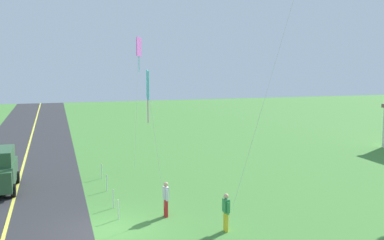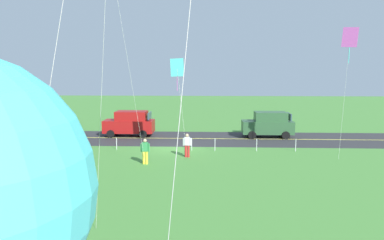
{
  "view_description": "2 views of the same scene",
  "coord_description": "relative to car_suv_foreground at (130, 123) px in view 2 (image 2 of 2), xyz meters",
  "views": [
    {
      "loc": [
        19.2,
        -1.83,
        7.1
      ],
      "look_at": [
        0.46,
        3.59,
        4.57
      ],
      "focal_mm": 44.62,
      "sensor_mm": 36.0,
      "label": 1
    },
    {
      "loc": [
        -2.49,
        26.35,
        5.69
      ],
      "look_at": [
        -1.47,
        3.54,
        2.63
      ],
      "focal_mm": 33.45,
      "sensor_mm": 36.0,
      "label": 2
    }
  ],
  "objects": [
    {
      "name": "car_suv_foreground",
      "position": [
        0.0,
        0.0,
        0.0
      ],
      "size": [
        4.4,
        2.12,
        2.24
      ],
      "color": "maroon",
      "rests_on": "ground"
    },
    {
      "name": "ground_plane",
      "position": [
        -4.49,
        5.0,
        -1.2
      ],
      "size": [
        120.0,
        120.0,
        0.1
      ],
      "primitive_type": "cube",
      "color": "#478438"
    },
    {
      "name": "fence_post_0",
      "position": [
        -13.34,
        5.7,
        -0.7
      ],
      "size": [
        0.05,
        0.05,
        0.9
      ],
      "primitive_type": "cylinder",
      "color": "silver",
      "rests_on": "ground"
    },
    {
      "name": "person_adult_companion",
      "position": [
        -5.59,
        7.82,
        -0.29
      ],
      "size": [
        0.58,
        0.22,
        1.6
      ],
      "rotation": [
        0.0,
        0.0,
        4.19
      ],
      "color": "red",
      "rests_on": "ground"
    },
    {
      "name": "kite_orange_near",
      "position": [
        -15.71,
        8.44,
        6.53
      ],
      "size": [
        0.87,
        0.68,
        8.45
      ],
      "color": "silver",
      "rests_on": "ground"
    },
    {
      "name": "car_parked_west_near",
      "position": [
        -12.29,
        0.01,
        0.0
      ],
      "size": [
        4.4,
        2.12,
        2.24
      ],
      "color": "#2D5633",
      "rests_on": "ground"
    },
    {
      "name": "car_parked_east_near",
      "position": [
        9.2,
        0.83,
        0.0
      ],
      "size": [
        4.4,
        2.12,
        2.24
      ],
      "color": "maroon",
      "rests_on": "ground"
    },
    {
      "name": "fence_post_4",
      "position": [
        -0.24,
        5.7,
        -0.7
      ],
      "size": [
        0.05,
        0.05,
        0.9
      ],
      "primitive_type": "cylinder",
      "color": "silver",
      "rests_on": "ground"
    },
    {
      "name": "fence_post_1",
      "position": [
        -10.53,
        5.7,
        -0.7
      ],
      "size": [
        0.05,
        0.05,
        0.9
      ],
      "primitive_type": "cylinder",
      "color": "silver",
      "rests_on": "ground"
    },
    {
      "name": "road_centre_stripe",
      "position": [
        -4.49,
        1.0,
        -1.15
      ],
      "size": [
        120.0,
        0.16,
        0.0
      ],
      "primitive_type": "cube",
      "color": "#E5E04C",
      "rests_on": "asphalt_road"
    },
    {
      "name": "person_adult_near",
      "position": [
        -3.1,
        9.78,
        -0.29
      ],
      "size": [
        0.58,
        0.22,
        1.6
      ],
      "rotation": [
        0.0,
        0.0,
        1.82
      ],
      "color": "yellow",
      "rests_on": "ground"
    },
    {
      "name": "stop_sign",
      "position": [
        3.66,
        4.9,
        0.65
      ],
      "size": [
        0.76,
        0.08,
        2.56
      ],
      "color": "gray",
      "rests_on": "ground"
    },
    {
      "name": "asphalt_road",
      "position": [
        -4.49,
        1.0,
        -1.15
      ],
      "size": [
        120.0,
        7.0,
        0.0
      ],
      "primitive_type": "cube",
      "color": "#2D2D30",
      "rests_on": "ground"
    },
    {
      "name": "fence_post_2",
      "position": [
        -7.5,
        5.7,
        -0.7
      ],
      "size": [
        0.05,
        0.05,
        0.9
      ],
      "primitive_type": "cylinder",
      "color": "silver",
      "rests_on": "ground"
    },
    {
      "name": "fence_post_3",
      "position": [
        -5.8,
        5.7,
        -0.7
      ],
      "size": [
        0.05,
        0.05,
        0.9
      ],
      "primitive_type": "cylinder",
      "color": "silver",
      "rests_on": "ground"
    },
    {
      "name": "kite_blue_mid",
      "position": [
        -4.87,
        6.92,
        4.75
      ],
      "size": [
        1.2,
        0.99,
        6.62
      ],
      "color": "silver",
      "rests_on": "ground"
    }
  ]
}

